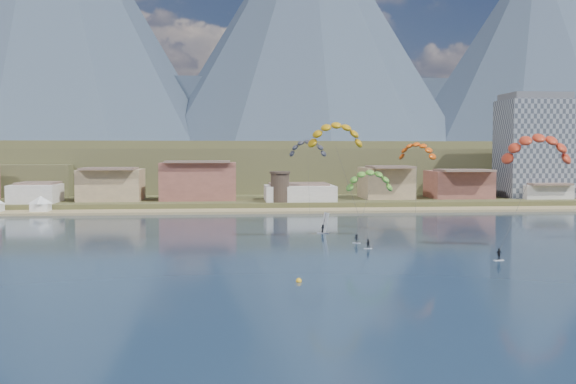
% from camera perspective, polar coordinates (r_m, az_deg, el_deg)
% --- Properties ---
extents(ground, '(2400.00, 2400.00, 0.00)m').
position_cam_1_polar(ground, '(74.33, 2.21, -9.27)').
color(ground, black).
rests_on(ground, ground).
extents(beach, '(2200.00, 12.00, 0.90)m').
position_cam_1_polar(beach, '(178.86, -2.09, -1.64)').
color(beach, tan).
rests_on(beach, ground).
extents(land, '(2200.00, 900.00, 4.00)m').
position_cam_1_polar(land, '(632.16, -4.23, 2.08)').
color(land, brown).
rests_on(land, ground).
extents(foothills, '(940.00, 210.00, 18.00)m').
position_cam_1_polar(foothills, '(306.08, 0.86, 2.19)').
color(foothills, brown).
rests_on(foothills, ground).
extents(mountain_ridge, '(2060.00, 480.00, 400.00)m').
position_cam_1_polar(mountain_ridge, '(905.48, -5.47, 12.07)').
color(mountain_ridge, '#2B3547').
rests_on(mountain_ridge, ground).
extents(town, '(400.00, 24.00, 12.00)m').
position_cam_1_polar(town, '(196.49, -14.08, 0.99)').
color(town, silver).
rests_on(town, ground).
extents(apartment_tower, '(20.00, 16.00, 32.00)m').
position_cam_1_polar(apartment_tower, '(220.97, 20.21, 3.70)').
color(apartment_tower, gray).
rests_on(apartment_tower, ground).
extents(watchtower, '(5.82, 5.82, 8.60)m').
position_cam_1_polar(watchtower, '(186.70, -0.69, 0.47)').
color(watchtower, '#47382D').
rests_on(watchtower, ground).
extents(kitesurfer_yellow, '(10.52, 13.47, 23.46)m').
position_cam_1_polar(kitesurfer_yellow, '(122.39, 4.09, 5.17)').
color(kitesurfer_yellow, silver).
rests_on(kitesurfer_yellow, ground).
extents(kitesurfer_orange, '(17.93, 15.47, 22.94)m').
position_cam_1_polar(kitesurfer_orange, '(118.89, 20.46, 3.83)').
color(kitesurfer_orange, silver).
rests_on(kitesurfer_orange, ground).
extents(kitesurfer_green, '(9.67, 11.75, 15.01)m').
position_cam_1_polar(kitesurfer_green, '(128.35, 6.96, 1.21)').
color(kitesurfer_green, silver).
rests_on(kitesurfer_green, ground).
extents(distant_kite_dark, '(9.12, 6.45, 20.37)m').
position_cam_1_polar(distant_kite_dark, '(149.27, 1.70, 4.00)').
color(distant_kite_dark, '#262626').
rests_on(distant_kite_dark, ground).
extents(distant_kite_orange, '(8.35, 7.65, 19.60)m').
position_cam_1_polar(distant_kite_orange, '(139.75, 10.95, 3.68)').
color(distant_kite_orange, '#262626').
rests_on(distant_kite_orange, ground).
extents(windsurfer, '(2.47, 2.68, 4.15)m').
position_cam_1_polar(windsurfer, '(133.19, 3.06, -2.98)').
color(windsurfer, silver).
rests_on(windsurfer, ground).
extents(buoy, '(0.74, 0.74, 0.74)m').
position_cam_1_polar(buoy, '(84.67, 0.93, -7.59)').
color(buoy, yellow).
rests_on(buoy, ground).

